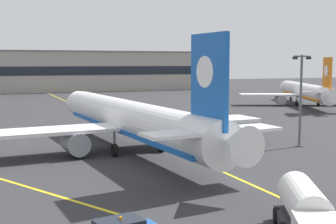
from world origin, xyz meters
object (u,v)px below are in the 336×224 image
(service_truck_fuel_white, at_px, (307,215))
(safety_cone_by_nose_gear, at_px, (104,129))
(airliner_foreground, at_px, (131,120))
(airliner_background, at_px, (306,92))
(apron_lamp_post, at_px, (301,99))

(service_truck_fuel_white, xyz_separation_m, safety_cone_by_nose_gear, (-1.19, 42.46, -1.23))
(airliner_foreground, bearing_deg, airliner_background, 35.84)
(apron_lamp_post, bearing_deg, service_truck_fuel_white, -126.03)
(airliner_background, relative_size, safety_cone_by_nose_gear, 64.55)
(airliner_background, relative_size, apron_lamp_post, 3.45)
(safety_cone_by_nose_gear, bearing_deg, apron_lamp_post, -46.81)
(airliner_foreground, relative_size, safety_cone_by_nose_gear, 75.48)
(airliner_background, relative_size, service_truck_fuel_white, 4.50)
(airliner_foreground, height_order, service_truck_fuel_white, airliner_foreground)
(service_truck_fuel_white, bearing_deg, safety_cone_by_nose_gear, 91.60)
(airliner_foreground, xyz_separation_m, airliner_background, (50.44, 36.43, -0.35))
(airliner_background, bearing_deg, airliner_foreground, -144.16)
(apron_lamp_post, xyz_separation_m, safety_cone_by_nose_gear, (-18.07, 19.25, -5.17))
(apron_lamp_post, height_order, safety_cone_by_nose_gear, apron_lamp_post)
(airliner_foreground, xyz_separation_m, safety_cone_by_nose_gear, (0.43, 15.09, -3.11))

